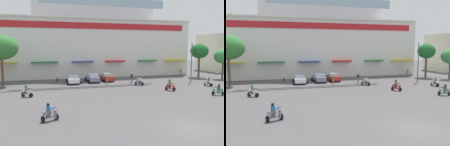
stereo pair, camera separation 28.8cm
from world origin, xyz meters
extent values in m
plane|color=#545052|center=(0.00, 13.00, 0.00)|extent=(128.00, 128.00, 0.00)
cube|color=silver|center=(0.00, 36.62, 5.69)|extent=(40.06, 13.24, 11.38)
cube|color=silver|center=(0.00, 37.28, 15.11)|extent=(24.58, 11.92, 7.46)
cube|color=red|center=(0.00, 29.94, 10.03)|extent=(36.85, 0.12, 1.17)
cube|color=white|center=(0.00, 29.90, 11.50)|extent=(40.06, 0.70, 0.24)
cube|color=gold|center=(-16.96, 29.45, 3.25)|extent=(4.25, 1.10, 0.20)
cube|color=#23693C|center=(-10.17, 29.45, 3.25)|extent=(4.75, 1.10, 0.20)
cube|color=#2D4C90|center=(-3.20, 29.45, 3.25)|extent=(4.21, 1.10, 0.20)
cube|color=red|center=(3.23, 29.45, 3.25)|extent=(3.91, 1.10, 0.20)
cube|color=#24782E|center=(10.21, 29.45, 3.25)|extent=(3.95, 1.10, 0.20)
cube|color=yellow|center=(16.85, 29.45, 3.25)|extent=(5.15, 1.10, 0.20)
cube|color=#99B7C6|center=(0.00, 24.66, 13.62)|extent=(21.63, 0.08, 1.49)
cube|color=beige|center=(32.66, 34.69, 4.60)|extent=(8.05, 8.37, 9.20)
cylinder|color=brown|center=(21.96, 21.50, 1.52)|extent=(0.35, 0.35, 3.04)
ellipsoid|color=#37803D|center=(21.96, 21.50, 4.26)|extent=(3.47, 3.18, 2.66)
cylinder|color=brown|center=(-16.42, 24.29, 2.08)|extent=(0.39, 0.39, 4.17)
ellipsoid|color=#347633|center=(-16.42, 24.29, 5.91)|extent=(4.98, 4.55, 3.76)
cylinder|color=brown|center=(19.30, 24.99, 2.01)|extent=(0.39, 0.39, 4.03)
ellipsoid|color=#1C5D28|center=(19.30, 24.99, 5.21)|extent=(3.37, 3.54, 2.88)
cube|color=white|center=(-5.69, 24.20, 0.61)|extent=(1.99, 4.55, 0.67)
cube|color=#9BACBE|center=(-5.69, 24.20, 1.19)|extent=(1.63, 2.31, 0.50)
cylinder|color=black|center=(-6.49, 25.63, 0.30)|extent=(0.61, 0.20, 0.60)
cylinder|color=black|center=(-4.74, 25.54, 0.30)|extent=(0.61, 0.20, 0.60)
cylinder|color=black|center=(-6.64, 22.87, 0.30)|extent=(0.61, 0.20, 0.60)
cylinder|color=black|center=(-4.88, 22.77, 0.30)|extent=(0.61, 0.20, 0.60)
cube|color=slate|center=(-2.35, 24.70, 0.62)|extent=(1.84, 4.26, 0.70)
cube|color=#A2B9CB|center=(-2.35, 24.70, 1.20)|extent=(1.53, 2.15, 0.46)
cylinder|color=black|center=(-3.24, 25.98, 0.30)|extent=(0.61, 0.19, 0.60)
cylinder|color=black|center=(-1.55, 26.03, 0.30)|extent=(0.61, 0.19, 0.60)
cylinder|color=black|center=(-3.15, 23.37, 0.30)|extent=(0.61, 0.19, 0.60)
cylinder|color=black|center=(-1.46, 23.43, 0.30)|extent=(0.61, 0.19, 0.60)
cube|color=red|center=(0.27, 25.06, 0.61)|extent=(1.79, 3.93, 0.69)
cube|color=#97B8C4|center=(0.27, 25.06, 1.18)|extent=(1.48, 1.99, 0.45)
cylinder|color=black|center=(-0.60, 26.22, 0.30)|extent=(0.61, 0.19, 0.60)
cylinder|color=black|center=(1.03, 26.29, 0.30)|extent=(0.61, 0.19, 0.60)
cylinder|color=black|center=(-0.50, 23.83, 0.30)|extent=(0.61, 0.19, 0.60)
cylinder|color=black|center=(1.13, 23.90, 0.30)|extent=(0.61, 0.19, 0.60)
cylinder|color=black|center=(9.73, 9.45, 0.26)|extent=(0.34, 0.53, 0.52)
cylinder|color=black|center=(10.80, 8.98, 0.26)|extent=(0.34, 0.53, 0.52)
cube|color=#277B56|center=(10.26, 9.21, 0.32)|extent=(1.06, 0.67, 0.10)
cube|color=#277B56|center=(10.46, 9.13, 0.71)|extent=(0.72, 0.54, 0.28)
cube|color=#277B56|center=(9.84, 9.40, 0.50)|extent=(0.26, 0.35, 0.69)
cylinder|color=black|center=(9.81, 9.41, 1.05)|extent=(0.24, 0.49, 0.04)
cube|color=#745E5F|center=(10.37, 9.17, 0.59)|extent=(0.38, 0.41, 0.36)
cylinder|color=#373A3B|center=(10.37, 9.17, 1.02)|extent=(0.42, 0.42, 0.50)
sphere|color=red|center=(10.37, 9.17, 1.38)|extent=(0.25, 0.25, 0.25)
cube|color=#373A3B|center=(10.14, 9.27, 1.04)|extent=(0.54, 0.49, 0.10)
cylinder|color=black|center=(-11.87, 14.41, 0.26)|extent=(0.47, 0.47, 0.52)
cylinder|color=black|center=(-12.80, 15.34, 0.26)|extent=(0.47, 0.47, 0.52)
cube|color=silver|center=(-12.33, 14.88, 0.32)|extent=(1.01, 1.02, 0.10)
cube|color=silver|center=(-12.50, 15.05, 0.70)|extent=(0.73, 0.73, 0.28)
cube|color=silver|center=(-11.96, 14.51, 0.50)|extent=(0.33, 0.32, 0.69)
cylinder|color=black|center=(-11.94, 14.49, 1.04)|extent=(0.39, 0.39, 0.04)
cube|color=#494441|center=(-12.43, 14.97, 0.58)|extent=(0.42, 0.42, 0.36)
cylinder|color=#407745|center=(-12.43, 14.97, 1.01)|extent=(0.45, 0.45, 0.50)
sphere|color=#2E5EA4|center=(-12.43, 14.97, 1.37)|extent=(0.25, 0.25, 0.25)
cube|color=#407745|center=(-12.22, 14.77, 1.04)|extent=(0.55, 0.55, 0.10)
cylinder|color=black|center=(6.57, 13.17, 0.26)|extent=(0.53, 0.37, 0.52)
cylinder|color=black|center=(6.01, 14.25, 0.26)|extent=(0.53, 0.37, 0.52)
cube|color=red|center=(6.29, 13.71, 0.32)|extent=(0.74, 1.08, 0.10)
cube|color=red|center=(6.19, 13.91, 0.70)|extent=(0.58, 0.75, 0.28)
cube|color=red|center=(6.52, 13.28, 0.50)|extent=(0.35, 0.27, 0.69)
cylinder|color=black|center=(6.53, 13.26, 1.04)|extent=(0.48, 0.27, 0.04)
cube|color=#29314A|center=(6.24, 13.82, 0.58)|extent=(0.41, 0.40, 0.36)
cylinder|color=#56684C|center=(6.24, 13.82, 1.04)|extent=(0.43, 0.43, 0.55)
sphere|color=black|center=(6.24, 13.82, 1.43)|extent=(0.25, 0.25, 0.25)
cube|color=#56684C|center=(6.36, 13.58, 1.07)|extent=(0.50, 0.55, 0.10)
cylinder|color=black|center=(13.82, 15.96, 0.26)|extent=(0.52, 0.16, 0.52)
cylinder|color=black|center=(13.85, 14.74, 0.26)|extent=(0.52, 0.16, 0.52)
cube|color=beige|center=(13.83, 15.35, 0.32)|extent=(0.31, 1.08, 0.10)
cube|color=beige|center=(13.84, 15.13, 0.65)|extent=(0.32, 0.69, 0.28)
cube|color=beige|center=(13.82, 15.84, 0.46)|extent=(0.32, 0.15, 0.64)
cylinder|color=black|center=(13.82, 15.86, 0.99)|extent=(0.52, 0.05, 0.04)
cube|color=#192B2D|center=(13.84, 15.23, 0.53)|extent=(0.33, 0.29, 0.36)
cylinder|color=#516755|center=(13.84, 15.23, 0.96)|extent=(0.33, 0.33, 0.50)
sphere|color=#24639A|center=(13.84, 15.23, 1.31)|extent=(0.25, 0.25, 0.25)
cube|color=#516755|center=(13.83, 15.50, 0.98)|extent=(0.35, 0.45, 0.10)
cylinder|color=black|center=(-9.41, 4.90, 0.26)|extent=(0.33, 0.53, 0.52)
cylinder|color=black|center=(-10.49, 4.44, 0.26)|extent=(0.33, 0.53, 0.52)
cube|color=slate|center=(-9.95, 4.67, 0.32)|extent=(1.06, 0.66, 0.10)
cube|color=slate|center=(-10.14, 4.59, 0.70)|extent=(0.72, 0.53, 0.28)
cube|color=slate|center=(-9.52, 4.85, 0.49)|extent=(0.25, 0.35, 0.68)
cylinder|color=black|center=(-9.50, 4.86, 1.04)|extent=(0.24, 0.49, 0.04)
cube|color=#494F4D|center=(-10.06, 4.62, 0.58)|extent=(0.38, 0.40, 0.36)
cylinder|color=#30608C|center=(-10.06, 4.62, 1.02)|extent=(0.42, 0.42, 0.52)
sphere|color=black|center=(-10.06, 4.62, 1.39)|extent=(0.25, 0.25, 0.25)
cube|color=#30608C|center=(-9.82, 4.72, 1.05)|extent=(0.54, 0.48, 0.10)
cylinder|color=black|center=(3.60, 19.53, 0.26)|extent=(0.51, 0.41, 0.52)
cylinder|color=black|center=(4.28, 18.52, 0.26)|extent=(0.51, 0.41, 0.52)
cube|color=gray|center=(3.94, 19.02, 0.32)|extent=(0.83, 1.04, 0.10)
cube|color=gray|center=(4.06, 18.84, 0.64)|extent=(0.63, 0.73, 0.28)
cube|color=gray|center=(3.67, 19.43, 0.46)|extent=(0.34, 0.30, 0.63)
cylinder|color=black|center=(3.65, 19.45, 0.98)|extent=(0.45, 0.32, 0.04)
cube|color=#291D28|center=(4.01, 18.92, 0.52)|extent=(0.42, 0.41, 0.36)
cylinder|color=silver|center=(4.01, 18.92, 0.98)|extent=(0.44, 0.44, 0.55)
sphere|color=black|center=(4.01, 18.92, 1.36)|extent=(0.25, 0.25, 0.25)
cube|color=silver|center=(3.86, 19.14, 1.01)|extent=(0.53, 0.55, 0.10)
cylinder|color=#222E3E|center=(-8.17, 26.35, 0.40)|extent=(0.27, 0.27, 0.81)
cylinder|color=silver|center=(-8.17, 26.35, 1.12)|extent=(0.43, 0.43, 0.62)
sphere|color=#D89187|center=(-8.17, 26.35, 1.53)|extent=(0.21, 0.21, 0.21)
cylinder|color=#80755B|center=(-0.67, 21.21, 0.39)|extent=(0.27, 0.27, 0.79)
cylinder|color=#456645|center=(-0.67, 21.21, 1.06)|extent=(0.43, 0.43, 0.55)
sphere|color=tan|center=(-0.67, 21.21, 1.44)|extent=(0.20, 0.20, 0.20)
cylinder|color=slate|center=(17.83, 28.99, 0.40)|extent=(0.28, 0.28, 0.80)
cylinder|color=#4C7542|center=(17.83, 28.99, 1.08)|extent=(0.44, 0.44, 0.56)
sphere|color=#D7AB89|center=(17.83, 28.99, 1.46)|extent=(0.22, 0.22, 0.22)
cylinder|color=#7C735D|center=(3.77, 21.81, 0.43)|extent=(0.29, 0.29, 0.87)
cylinder|color=#262437|center=(3.77, 21.81, 1.15)|extent=(0.47, 0.47, 0.57)
sphere|color=tan|center=(3.77, 21.81, 1.54)|extent=(0.22, 0.22, 0.22)
cylinder|color=#474C51|center=(13.89, 19.84, 3.31)|extent=(0.16, 0.16, 6.63)
ellipsoid|color=silver|center=(13.89, 19.84, 6.81)|extent=(0.40, 0.40, 0.28)
camera|label=1|loc=(-10.26, -14.03, 5.88)|focal=37.02mm
camera|label=2|loc=(-9.98, -14.11, 5.88)|focal=37.02mm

